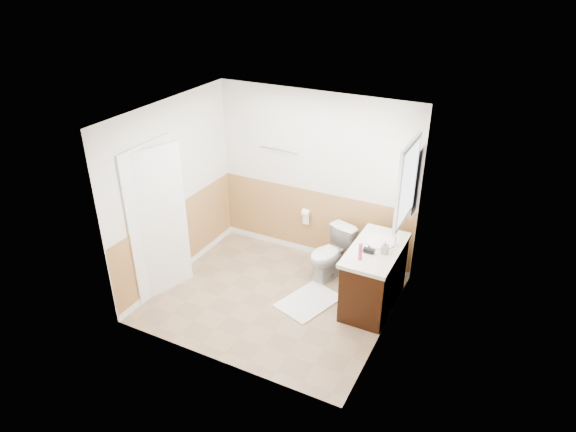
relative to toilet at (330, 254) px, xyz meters
The scene contains 32 objects.
floor 1.03m from the toilet, 118.50° to the right, with size 3.00×3.00×0.00m, color #8C7051.
ceiling 2.35m from the toilet, 118.50° to the right, with size 3.00×3.00×0.00m, color white.
wall_back 1.10m from the toilet, 135.24° to the left, with size 3.00×3.00×0.00m, color silver.
wall_front 2.37m from the toilet, 102.07° to the right, with size 3.00×3.00×0.00m, color silver.
wall_left 2.31m from the toilet, 156.67° to the right, with size 3.00×3.00×0.00m, color silver.
wall_right 1.61m from the toilet, 39.06° to the right, with size 3.00×3.00×0.00m, color silver.
wainscot_back 0.65m from the toilet, 136.00° to the left, with size 3.00×3.00×0.00m, color #AC7445.
wainscot_front 2.19m from the toilet, 102.14° to the right, with size 3.00×3.00×0.00m, color #AC7445.
wainscot_left 2.13m from the toilet, 156.54° to the right, with size 2.60×2.60×0.00m, color #AC7445.
wainscot_right 1.34m from the toilet, 39.39° to the right, with size 2.60×2.60×0.00m, color #AC7445.
toilet is the anchor object (origin of this frame).
bath_mat 0.78m from the toilet, 90.00° to the right, with size 0.55×0.80×0.02m, color white.
vanity_cabinet 0.83m from the toilet, 25.26° to the right, with size 0.55×1.10×0.80m, color black.
vanity_knob_left 0.67m from the toilet, 45.10° to the right, with size 0.03×0.03×0.03m, color silver.
vanity_knob_right 0.55m from the toilet, 29.39° to the right, with size 0.03×0.03×0.03m, color #B7B6BD.
countertop 0.95m from the toilet, 25.56° to the right, with size 0.60×1.15×0.05m, color silver.
sink_basin 0.93m from the toilet, 15.27° to the right, with size 0.36×0.36×0.02m, color white.
faucet 1.11m from the toilet, 12.43° to the right, with size 0.02×0.02×0.14m, color white.
lotion_bottle 1.13m from the toilet, 46.72° to the right, with size 0.05×0.05×0.22m, color #D2366F.
soap_dispenser 1.13m from the toilet, 26.17° to the right, with size 0.08×0.08×0.17m, color gray.
hair_dryer_body 1.01m from the toilet, 35.63° to the right, with size 0.07×0.07×0.14m, color black.
hair_dryer_handle 0.94m from the toilet, 31.95° to the right, with size 0.03×0.03×0.07m, color black.
mirror_panel 1.59m from the toilet, 14.08° to the left, with size 0.02×0.35×0.90m, color silver.
window_frame 1.74m from the toilet, 14.26° to the right, with size 0.04×0.80×1.00m, color white.
window_glass 1.75m from the toilet, 14.05° to the right, with size 0.01×0.70×0.90m, color white.
door 2.36m from the toilet, 145.14° to the right, with size 0.05×0.80×2.04m, color white.
door_frame 2.42m from the toilet, 146.21° to the right, with size 0.02×0.92×2.10m, color white.
door_knob 2.12m from the toilet, 151.79° to the right, with size 0.06×0.06×0.06m, color silver.
towel_bar 1.65m from the toilet, 158.22° to the left, with size 0.02×0.02×0.62m, color silver.
tp_holder_bar 0.76m from the toilet, 145.57° to the left, with size 0.02×0.02×0.14m, color silver.
tp_roll 0.76m from the toilet, 145.57° to the left, with size 0.11×0.11×0.10m, color white.
tp_sheet 0.72m from the toilet, 145.57° to the left, with size 0.10×0.01×0.16m, color white.
Camera 1 is at (2.67, -4.82, 4.13)m, focal length 31.77 mm.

